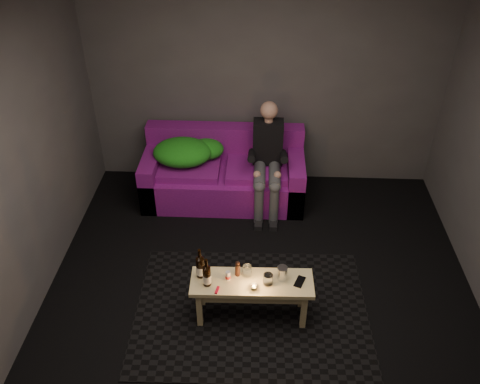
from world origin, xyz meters
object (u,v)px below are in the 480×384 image
object	(u,v)px
sofa	(224,175)
beer_bottle_b	(207,275)
person	(268,157)
beer_bottle_a	(200,266)
steel_cup	(282,273)
coffee_table	(252,287)

from	to	relation	value
sofa	beer_bottle_b	world-z (taller)	sofa
person	beer_bottle_a	xyz separation A→B (m)	(-0.56, -1.64, -0.09)
beer_bottle_a	beer_bottle_b	world-z (taller)	beer_bottle_a
beer_bottle_a	beer_bottle_b	xyz separation A→B (m)	(0.06, -0.10, -0.01)
beer_bottle_a	steel_cup	bearing A→B (deg)	0.14
person	steel_cup	world-z (taller)	person
coffee_table	sofa	bearing A→B (deg)	101.57
beer_bottle_a	sofa	bearing A→B (deg)	87.89
beer_bottle_b	coffee_table	bearing A→B (deg)	8.00
sofa	beer_bottle_a	xyz separation A→B (m)	(-0.07, -1.78, 0.25)
person	beer_bottle_b	bearing A→B (deg)	-105.97
beer_bottle_a	coffee_table	bearing A→B (deg)	-5.60
beer_bottle_a	beer_bottle_b	bearing A→B (deg)	-55.87
steel_cup	beer_bottle_a	bearing A→B (deg)	-179.86
steel_cup	coffee_table	bearing A→B (deg)	-169.96
sofa	steel_cup	distance (m)	1.90
sofa	coffee_table	distance (m)	1.87
person	beer_bottle_a	size ratio (longest dim) A/B	4.10
person	beer_bottle_a	world-z (taller)	person
person	coffee_table	world-z (taller)	person
beer_bottle_a	steel_cup	distance (m)	0.69
sofa	beer_bottle_b	size ratio (longest dim) A/B	6.49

